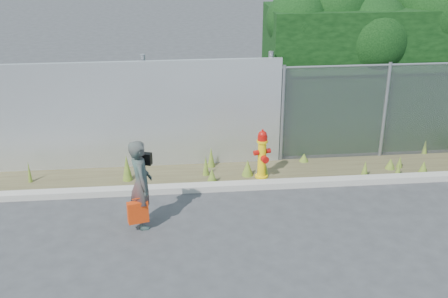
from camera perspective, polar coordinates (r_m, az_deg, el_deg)
ground at (r=9.08m, az=2.80°, el=-9.24°), size 80.00×80.00×0.00m
curb at (r=10.59m, az=1.40°, el=-3.76°), size 16.00×0.22×0.12m
weed_strip at (r=11.17m, az=4.26°, el=-2.00°), size 16.00×1.28×0.54m
corrugated_fence at (r=11.41m, az=-15.74°, el=3.07°), size 8.50×0.21×2.30m
chainlink_fence at (r=12.49m, az=20.52°, el=3.83°), size 6.50×0.07×2.05m
hedge at (r=13.17m, az=20.01°, el=9.35°), size 7.40×2.10×3.77m
fire_hydrant at (r=10.85m, az=3.88°, el=-0.60°), size 0.34×0.30×1.02m
woman at (r=9.21m, az=-8.43°, el=-3.54°), size 0.44×0.60×1.52m
red_tote_bag at (r=9.24m, az=-8.74°, el=-6.35°), size 0.33×0.12×0.44m
black_shoulder_bag at (r=9.19m, az=-8.16°, el=-0.96°), size 0.26×0.11×0.20m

